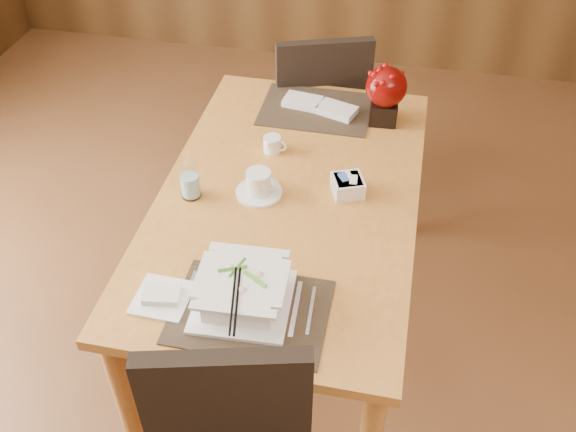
% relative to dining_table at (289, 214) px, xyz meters
% --- Properties ---
extents(dining_table, '(0.90, 1.50, 0.75)m').
position_rel_dining_table_xyz_m(dining_table, '(0.00, 0.00, 0.00)').
color(dining_table, '#CB8538').
rests_on(dining_table, ground).
extents(placemat_near, '(0.45, 0.33, 0.01)m').
position_rel_dining_table_xyz_m(placemat_near, '(0.00, -0.55, 0.10)').
color(placemat_near, black).
rests_on(placemat_near, dining_table).
extents(placemat_far, '(0.45, 0.33, 0.01)m').
position_rel_dining_table_xyz_m(placemat_far, '(0.00, 0.55, 0.10)').
color(placemat_far, black).
rests_on(placemat_far, dining_table).
extents(soup_setting, '(0.29, 0.29, 0.11)m').
position_rel_dining_table_xyz_m(soup_setting, '(-0.03, -0.52, 0.15)').
color(soup_setting, white).
rests_on(soup_setting, dining_table).
extents(coffee_cup, '(0.16, 0.16, 0.09)m').
position_rel_dining_table_xyz_m(coffee_cup, '(-0.10, -0.02, 0.14)').
color(coffee_cup, white).
rests_on(coffee_cup, dining_table).
extents(water_glass, '(0.09, 0.09, 0.16)m').
position_rel_dining_table_xyz_m(water_glass, '(-0.33, -0.08, 0.18)').
color(water_glass, white).
rests_on(water_glass, dining_table).
extents(creamer_jug, '(0.10, 0.10, 0.06)m').
position_rel_dining_table_xyz_m(creamer_jug, '(-0.11, 0.23, 0.13)').
color(creamer_jug, white).
rests_on(creamer_jug, dining_table).
extents(sugar_caddy, '(0.13, 0.13, 0.06)m').
position_rel_dining_table_xyz_m(sugar_caddy, '(0.20, 0.04, 0.13)').
color(sugar_caddy, white).
rests_on(sugar_caddy, dining_table).
extents(berry_decor, '(0.16, 0.16, 0.24)m').
position_rel_dining_table_xyz_m(berry_decor, '(0.28, 0.52, 0.23)').
color(berry_decor, black).
rests_on(berry_decor, dining_table).
extents(napkins_far, '(0.33, 0.18, 0.03)m').
position_rel_dining_table_xyz_m(napkins_far, '(0.03, 0.55, 0.12)').
color(napkins_far, white).
rests_on(napkins_far, dining_table).
extents(bread_plate, '(0.16, 0.16, 0.01)m').
position_rel_dining_table_xyz_m(bread_plate, '(-0.27, -0.55, 0.10)').
color(bread_plate, white).
rests_on(bread_plate, dining_table).
extents(far_chair, '(0.56, 0.56, 0.95)m').
position_rel_dining_table_xyz_m(far_chair, '(-0.04, 0.88, -0.12)').
color(far_chair, black).
rests_on(far_chair, ground).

